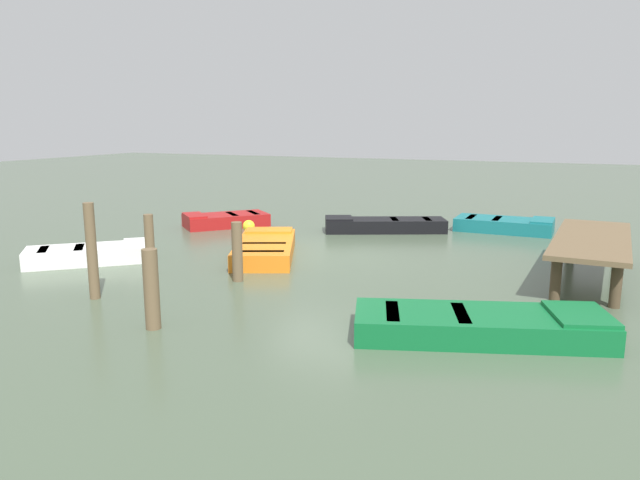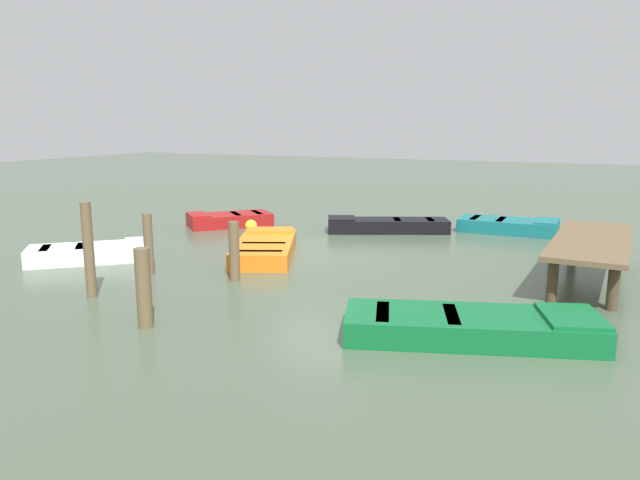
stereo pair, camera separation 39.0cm
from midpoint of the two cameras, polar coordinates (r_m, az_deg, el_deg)
ground_plane at (r=15.32m, az=-0.73°, el=-1.29°), size 80.00×80.00×0.00m
dock_segment at (r=13.72m, az=24.02°, el=-0.26°), size 4.77×1.76×0.95m
rowboat_red at (r=19.55m, az=-9.67°, el=1.94°), size 2.80×2.71×0.46m
rowboat_white at (r=15.37m, az=-21.96°, el=-1.25°), size 2.70×2.88×0.46m
rowboat_teal at (r=19.17m, az=16.83°, el=1.43°), size 1.43×2.92×0.46m
rowboat_orange at (r=15.03m, az=-6.04°, el=-0.76°), size 3.70×2.64×0.46m
rowboat_black at (r=18.41m, az=5.60°, el=1.48°), size 2.44×3.79×0.46m
rowboat_green at (r=9.65m, az=14.18°, el=-7.91°), size 2.47×4.11×0.46m
mooring_piling_center at (r=13.58m, az=-16.90°, el=-0.47°), size 0.21×0.21×1.36m
mooring_piling_near_left at (r=12.09m, az=-22.03°, el=-1.02°), size 0.20×0.20×1.86m
mooring_piling_mid_left at (r=10.07m, az=-17.03°, el=-4.57°), size 0.25×0.25×1.34m
mooring_piling_far_right at (r=12.67m, az=-8.86°, el=-1.14°), size 0.23×0.23×1.28m
marker_buoy at (r=17.76m, az=-7.51°, el=1.30°), size 0.36×0.36×0.48m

